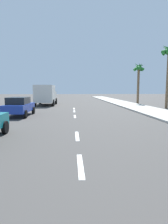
# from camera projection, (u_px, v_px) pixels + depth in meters

# --- Properties ---
(ground_plane) EXTENTS (160.00, 160.00, 0.00)m
(ground_plane) POSITION_uv_depth(u_px,v_px,m) (75.00, 113.00, 17.45)
(ground_plane) COLOR #423F3D
(sidewalk_strip) EXTENTS (3.60, 80.00, 0.14)m
(sidewalk_strip) POSITION_uv_depth(u_px,v_px,m) (148.00, 110.00, 19.92)
(sidewalk_strip) COLOR #B2ADA3
(sidewalk_strip) RESTS_ON ground
(lane_stripe_2) EXTENTS (0.16, 1.80, 0.01)m
(lane_stripe_2) POSITION_uv_depth(u_px,v_px,m) (80.00, 165.00, 5.44)
(lane_stripe_2) COLOR white
(lane_stripe_2) RESTS_ON ground
(lane_stripe_3) EXTENTS (0.16, 1.80, 0.01)m
(lane_stripe_3) POSITION_uv_depth(u_px,v_px,m) (77.00, 136.00, 8.91)
(lane_stripe_3) COLOR white
(lane_stripe_3) RESTS_ON ground
(lane_stripe_4) EXTENTS (0.16, 1.80, 0.01)m
(lane_stripe_4) POSITION_uv_depth(u_px,v_px,m) (75.00, 116.00, 15.44)
(lane_stripe_4) COLOR white
(lane_stripe_4) RESTS_ON ground
(lane_stripe_5) EXTENTS (0.16, 1.80, 0.01)m
(lane_stripe_5) POSITION_uv_depth(u_px,v_px,m) (74.00, 111.00, 19.21)
(lane_stripe_5) COLOR white
(lane_stripe_5) RESTS_ON ground
(lane_stripe_6) EXTENTS (0.16, 1.80, 0.01)m
(lane_stripe_6) POSITION_uv_depth(u_px,v_px,m) (74.00, 109.00, 21.88)
(lane_stripe_6) COLOR white
(lane_stripe_6) RESTS_ON ground
(parked_car_blue) EXTENTS (1.92, 4.02, 1.57)m
(parked_car_blue) POSITION_uv_depth(u_px,v_px,m) (19.00, 106.00, 15.66)
(parked_car_blue) COLOR #1E389E
(parked_car_blue) RESTS_ON ground
(delivery_truck) EXTENTS (2.73, 6.27, 2.80)m
(delivery_truck) POSITION_uv_depth(u_px,v_px,m) (46.00, 95.00, 26.61)
(delivery_truck) COLOR beige
(delivery_truck) RESTS_ON ground
(palm_tree_distant) EXTENTS (1.75, 1.80, 6.37)m
(palm_tree_distant) POSITION_uv_depth(u_px,v_px,m) (139.00, 71.00, 28.71)
(palm_tree_distant) COLOR brown
(palm_tree_distant) RESTS_ON ground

